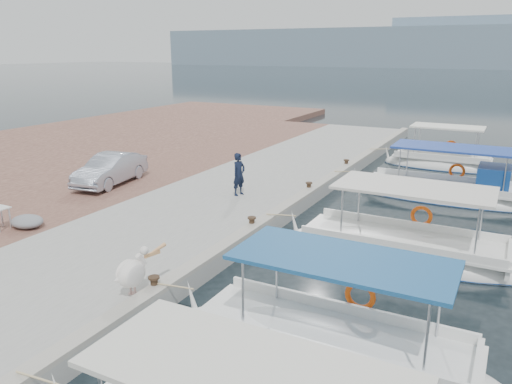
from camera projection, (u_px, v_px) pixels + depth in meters
ground at (239, 259)px, 15.00m from camera, size 400.00×400.00×0.00m
concrete_quay at (235, 196)px, 20.53m from camera, size 6.00×40.00×0.50m
quay_curb at (297, 198)px, 19.21m from camera, size 0.44×40.00×0.12m
cobblestone_strip at (140, 182)px, 22.76m from camera, size 4.00×40.00×0.50m
fishing_caique_b at (330, 352)px, 10.18m from camera, size 7.04×2.14×2.83m
fishing_caique_c at (402, 252)px, 15.17m from camera, size 7.45×2.46×2.83m
fishing_caique_d at (447, 195)px, 21.01m from camera, size 8.00×2.31×2.83m
fishing_caique_e at (441, 165)px, 26.71m from camera, size 6.03×2.04×2.83m
mooring_bollards at (252, 221)px, 16.25m from camera, size 0.28×20.28×0.33m
pelican at (133, 272)px, 11.61m from camera, size 0.67×1.44×1.11m
fisherman at (239, 174)px, 19.64m from camera, size 0.54×0.69×1.69m
parked_car at (110, 169)px, 21.34m from camera, size 1.94×4.07×1.29m
tarp_bundle at (27, 221)px, 16.18m from camera, size 1.10×0.90×0.40m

